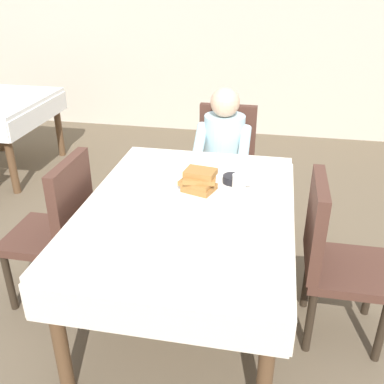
% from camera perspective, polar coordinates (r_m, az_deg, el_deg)
% --- Properties ---
extents(ground_plane, '(14.00, 14.00, 0.00)m').
position_cam_1_polar(ground_plane, '(2.79, -0.46, -14.99)').
color(ground_plane, brown).
extents(dining_table_main, '(1.12, 1.52, 0.74)m').
position_cam_1_polar(dining_table_main, '(2.40, -0.52, -3.37)').
color(dining_table_main, silver).
rests_on(dining_table_main, ground).
extents(chair_diner, '(0.44, 0.45, 0.93)m').
position_cam_1_polar(chair_diner, '(3.49, 4.31, 4.36)').
color(chair_diner, '#4C2D23').
rests_on(chair_diner, ground).
extents(diner_person, '(0.40, 0.43, 1.12)m').
position_cam_1_polar(diner_person, '(3.29, 4.05, 5.57)').
color(diner_person, silver).
rests_on(diner_person, ground).
extents(chair_left_side, '(0.45, 0.44, 0.93)m').
position_cam_1_polar(chair_left_side, '(2.71, -16.75, -3.88)').
color(chair_left_side, '#4C2D23').
rests_on(chair_left_side, ground).
extents(chair_right_side, '(0.45, 0.44, 0.93)m').
position_cam_1_polar(chair_right_side, '(2.46, 17.54, -7.38)').
color(chair_right_side, '#4C2D23').
rests_on(chair_right_side, ground).
extents(plate_breakfast, '(0.28, 0.28, 0.02)m').
position_cam_1_polar(plate_breakfast, '(2.47, 0.74, 0.10)').
color(plate_breakfast, white).
rests_on(plate_breakfast, dining_table_main).
extents(breakfast_stack, '(0.22, 0.18, 0.12)m').
position_cam_1_polar(breakfast_stack, '(2.44, 0.91, 1.47)').
color(breakfast_stack, '#A36B33').
rests_on(breakfast_stack, plate_breakfast).
extents(cup_coffee, '(0.11, 0.08, 0.08)m').
position_cam_1_polar(cup_coffee, '(2.52, 6.11, 1.32)').
color(cup_coffee, white).
rests_on(cup_coffee, dining_table_main).
extents(bowl_butter, '(0.11, 0.11, 0.04)m').
position_cam_1_polar(bowl_butter, '(2.59, 5.20, 1.67)').
color(bowl_butter, black).
rests_on(bowl_butter, dining_table_main).
extents(syrup_pitcher, '(0.08, 0.08, 0.07)m').
position_cam_1_polar(syrup_pitcher, '(2.61, -3.50, 2.32)').
color(syrup_pitcher, silver).
rests_on(syrup_pitcher, dining_table_main).
extents(fork_left_of_plate, '(0.03, 0.18, 0.00)m').
position_cam_1_polar(fork_left_of_plate, '(2.49, -3.64, 0.15)').
color(fork_left_of_plate, silver).
rests_on(fork_left_of_plate, dining_table_main).
extents(knife_right_of_plate, '(0.04, 0.20, 0.00)m').
position_cam_1_polar(knife_right_of_plate, '(2.43, 5.06, -0.61)').
color(knife_right_of_plate, silver).
rests_on(knife_right_of_plate, dining_table_main).
extents(spoon_near_edge, '(0.15, 0.04, 0.00)m').
position_cam_1_polar(spoon_near_edge, '(2.23, -1.16, -3.20)').
color(spoon_near_edge, silver).
rests_on(spoon_near_edge, dining_table_main).
extents(napkin_folded, '(0.18, 0.13, 0.01)m').
position_cam_1_polar(napkin_folded, '(2.41, -6.66, -0.95)').
color(napkin_folded, white).
rests_on(napkin_folded, dining_table_main).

